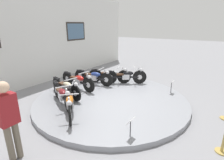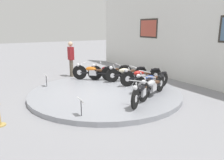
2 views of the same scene
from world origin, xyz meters
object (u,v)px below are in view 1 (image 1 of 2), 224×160
(motorcycle_blue, at_px, (94,76))
(motorcycle_black, at_px, (126,76))
(motorcycle_red, at_px, (78,80))
(motorcycle_maroon, at_px, (62,94))
(motorcycle_orange, at_px, (70,102))
(motorcycle_cream, at_px, (66,87))
(motorcycle_silver, at_px, (110,75))
(visitor_standing, at_px, (9,117))
(info_placard_front_left, at_px, (131,123))
(stanchion_post_left_of_entry, at_px, (224,139))
(info_placard_front_centre, at_px, (172,84))

(motorcycle_blue, relative_size, motorcycle_black, 1.17)
(motorcycle_red, xyz_separation_m, motorcycle_black, (1.72, -1.34, -0.00))
(motorcycle_maroon, height_order, motorcycle_red, motorcycle_maroon)
(motorcycle_orange, distance_m, motorcycle_black, 3.44)
(motorcycle_cream, bearing_deg, motorcycle_maroon, -142.32)
(motorcycle_blue, bearing_deg, motorcycle_silver, -37.72)
(visitor_standing, bearing_deg, motorcycle_blue, 18.18)
(motorcycle_blue, relative_size, info_placard_front_left, 3.80)
(motorcycle_maroon, bearing_deg, motorcycle_red, 24.58)
(motorcycle_orange, height_order, info_placard_front_left, motorcycle_orange)
(motorcycle_cream, distance_m, motorcycle_black, 2.79)
(stanchion_post_left_of_entry, bearing_deg, visitor_standing, 126.31)
(motorcycle_maroon, relative_size, motorcycle_black, 1.10)
(motorcycle_black, bearing_deg, info_placard_front_left, -149.02)
(motorcycle_red, bearing_deg, motorcycle_cream, -167.70)
(motorcycle_black, distance_m, stanchion_post_left_of_entry, 4.76)
(motorcycle_orange, xyz_separation_m, motorcycle_cream, (0.90, 1.15, -0.02))
(motorcycle_red, distance_m, visitor_standing, 3.97)
(motorcycle_silver, xyz_separation_m, visitor_standing, (-5.04, -0.97, 0.48))
(motorcycle_cream, xyz_separation_m, info_placard_front_left, (-0.91, -3.22, -0.00))
(info_placard_front_left, height_order, visitor_standing, visitor_standing)
(motorcycle_cream, bearing_deg, info_placard_front_left, -105.68)
(visitor_standing, relative_size, stanchion_post_left_of_entry, 1.73)
(motorcycle_maroon, distance_m, motorcycle_black, 3.23)
(motorcycle_silver, distance_m, stanchion_post_left_of_entry, 5.21)
(motorcycle_cream, relative_size, motorcycle_black, 1.15)
(motorcycle_silver, xyz_separation_m, info_placard_front_left, (-3.17, -2.74, -0.01))
(motorcycle_silver, xyz_separation_m, stanchion_post_left_of_entry, (-2.33, -4.65, -0.19))
(motorcycle_red, relative_size, motorcycle_blue, 1.02)
(motorcycle_cream, xyz_separation_m, info_placard_front_centre, (2.55, -3.22, -0.00))
(motorcycle_silver, distance_m, info_placard_front_left, 4.19)
(motorcycle_silver, height_order, info_placard_front_centre, motorcycle_silver)
(motorcycle_black, relative_size, info_placard_front_centre, 3.26)
(motorcycle_orange, distance_m, info_placard_front_left, 2.07)
(motorcycle_blue, relative_size, info_placard_front_centre, 3.80)
(motorcycle_cream, distance_m, motorcycle_blue, 1.64)
(motorcycle_cream, bearing_deg, motorcycle_black, -24.50)
(motorcycle_maroon, xyz_separation_m, stanchion_post_left_of_entry, (0.56, -4.66, -0.20))
(info_placard_front_left, height_order, stanchion_post_left_of_entry, stanchion_post_left_of_entry)
(motorcycle_maroon, relative_size, motorcycle_red, 0.93)
(info_placard_front_centre, xyz_separation_m, stanchion_post_left_of_entry, (-2.61, -1.91, -0.18))
(info_placard_front_left, relative_size, stanchion_post_left_of_entry, 0.50)
(motorcycle_maroon, height_order, info_placard_front_centre, motorcycle_maroon)
(motorcycle_black, xyz_separation_m, visitor_standing, (-5.31, -0.29, 0.47))
(info_placard_front_left, bearing_deg, info_placard_front_centre, 0.00)
(motorcycle_orange, xyz_separation_m, visitor_standing, (-1.88, -0.30, 0.46))
(info_placard_front_centre, bearing_deg, motorcycle_cream, 128.35)
(motorcycle_orange, xyz_separation_m, info_placard_front_left, (-0.01, -2.07, -0.02))
(motorcycle_red, relative_size, motorcycle_silver, 1.08)
(motorcycle_maroon, distance_m, stanchion_post_left_of_entry, 4.69)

